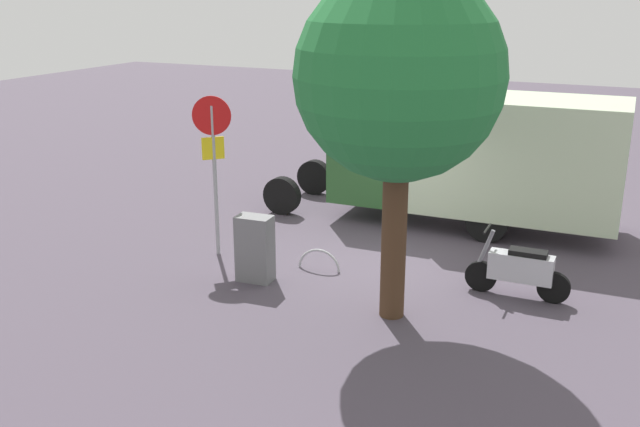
% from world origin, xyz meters
% --- Properties ---
extents(ground_plane, '(60.00, 60.00, 0.00)m').
position_xyz_m(ground_plane, '(0.00, 0.00, 0.00)').
color(ground_plane, '#4E4452').
extents(box_truck_near, '(7.96, 2.37, 2.97)m').
position_xyz_m(box_truck_near, '(-1.14, -3.22, 1.63)').
color(box_truck_near, black).
rests_on(box_truck_near, ground).
extents(motorcycle, '(1.81, 0.55, 1.20)m').
position_xyz_m(motorcycle, '(-2.84, 0.36, 0.52)').
color(motorcycle, black).
rests_on(motorcycle, ground).
extents(stop_sign, '(0.71, 0.33, 3.22)m').
position_xyz_m(stop_sign, '(3.09, 0.80, 2.15)').
color(stop_sign, '#9E9EA3').
rests_on(stop_sign, ground).
extents(street_tree, '(3.21, 3.21, 5.54)m').
position_xyz_m(street_tree, '(-1.08, 1.98, 3.90)').
color(street_tree, '#47301E').
rests_on(street_tree, ground).
extents(utility_cabinet, '(0.68, 0.45, 1.24)m').
position_xyz_m(utility_cabinet, '(1.71, 1.65, 0.62)').
color(utility_cabinet, slate).
rests_on(utility_cabinet, ground).
extents(bike_rack_hoop, '(0.85, 0.13, 0.85)m').
position_xyz_m(bike_rack_hoop, '(0.86, 0.69, 0.00)').
color(bike_rack_hoop, '#B7B7BC').
rests_on(bike_rack_hoop, ground).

